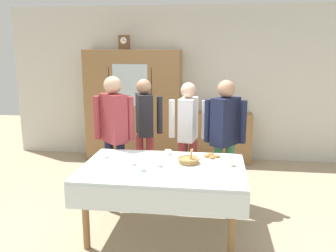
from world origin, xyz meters
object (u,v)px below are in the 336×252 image
at_px(person_behind_table_right, 188,128).
at_px(dining_table, 163,176).
at_px(book_stack, 221,110).
at_px(bread_basket, 189,160).
at_px(bookshelf_low, 220,138).
at_px(tea_cup_far_right, 105,156).
at_px(person_by_cabinet, 114,127).
at_px(pastry_plate, 212,157).
at_px(spoon_far_left, 190,170).
at_px(tea_cup_center, 168,153).
at_px(person_behind_table_left, 144,123).
at_px(wall_cabinet, 134,106).
at_px(person_near_right_end, 225,131).
at_px(spoon_front_edge, 168,174).
at_px(tea_cup_near_right, 231,164).
at_px(tea_cup_front_edge, 132,163).
at_px(spoon_mid_left, 155,160).
at_px(tea_cup_far_left, 142,169).
at_px(mantel_clock, 124,42).
at_px(tea_cup_back_edge, 158,164).

bearing_deg(person_behind_table_right, dining_table, -98.42).
height_order(book_stack, bread_basket, book_stack).
distance_m(bookshelf_low, tea_cup_far_right, 2.77).
distance_m(dining_table, person_by_cabinet, 1.11).
relative_size(pastry_plate, spoon_far_left, 2.35).
bearing_deg(spoon_far_left, tea_cup_center, 120.84).
height_order(tea_cup_center, person_behind_table_left, person_behind_table_left).
height_order(spoon_far_left, person_by_cabinet, person_by_cabinet).
relative_size(wall_cabinet, person_near_right_end, 1.21).
bearing_deg(tea_cup_center, spoon_front_edge, -82.22).
bearing_deg(tea_cup_near_right, person_behind_table_right, 117.21).
xyz_separation_m(tea_cup_front_edge, person_behind_table_right, (0.50, 1.15, 0.14)).
xyz_separation_m(book_stack, pastry_plate, (-0.11, -2.25, -0.16)).
distance_m(bookshelf_low, book_stack, 0.50).
height_order(wall_cabinet, spoon_mid_left, wall_cabinet).
xyz_separation_m(wall_cabinet, tea_cup_front_edge, (0.57, -2.57, -0.18)).
height_order(tea_cup_near_right, pastry_plate, tea_cup_near_right).
relative_size(bread_basket, pastry_plate, 0.86).
distance_m(tea_cup_far_left, person_by_cabinet, 1.08).
height_order(tea_cup_far_right, tea_cup_near_right, same).
bearing_deg(tea_cup_front_edge, spoon_front_edge, -27.85).
xyz_separation_m(tea_cup_near_right, person_behind_table_right, (-0.54, 1.05, 0.14)).
distance_m(tea_cup_near_right, spoon_far_left, 0.46).
distance_m(wall_cabinet, bread_basket, 2.68).
height_order(book_stack, person_by_cabinet, person_by_cabinet).
distance_m(spoon_front_edge, person_behind_table_left, 1.63).
relative_size(mantel_clock, tea_cup_far_right, 1.85).
distance_m(bookshelf_low, person_by_cabinet, 2.39).
bearing_deg(book_stack, pastry_plate, -92.91).
height_order(dining_table, tea_cup_front_edge, tea_cup_front_edge).
xyz_separation_m(dining_table, person_by_cabinet, (-0.73, 0.76, 0.34)).
height_order(tea_cup_back_edge, person_behind_table_right, person_behind_table_right).
bearing_deg(mantel_clock, tea_cup_near_right, -54.55).
bearing_deg(mantel_clock, person_behind_table_right, -49.35).
relative_size(pastry_plate, person_behind_table_right, 0.18).
bearing_deg(tea_cup_far_left, bookshelf_low, 73.77).
relative_size(mantel_clock, spoon_mid_left, 2.02).
relative_size(tea_cup_center, tea_cup_back_edge, 1.00).
relative_size(tea_cup_front_edge, pastry_plate, 0.46).
bearing_deg(person_near_right_end, spoon_front_edge, -118.06).
bearing_deg(person_behind_table_right, person_behind_table_left, 166.19).
xyz_separation_m(tea_cup_far_left, pastry_plate, (0.70, 0.54, -0.01)).
xyz_separation_m(wall_cabinet, person_near_right_end, (1.56, -1.71, -0.00)).
relative_size(tea_cup_front_edge, spoon_front_edge, 1.09).
bearing_deg(spoon_far_left, person_by_cabinet, 141.79).
bearing_deg(person_near_right_end, tea_cup_far_right, -154.30).
bearing_deg(tea_cup_near_right, spoon_far_left, -156.96).
bearing_deg(pastry_plate, wall_cabinet, 122.59).
xyz_separation_m(person_by_cabinet, person_behind_table_left, (0.28, 0.57, -0.06)).
bearing_deg(tea_cup_far_right, bookshelf_low, 61.42).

